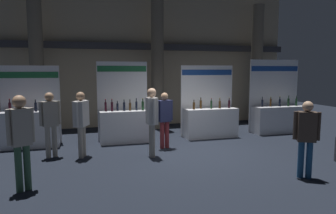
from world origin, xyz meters
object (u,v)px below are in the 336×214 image
exhibitor_booth_0 (31,126)px  exhibitor_booth_2 (210,119)px  visitor_1 (306,133)px  visitor_3 (21,135)px  visitor_4 (152,116)px  visitor_2 (165,116)px  visitor_5 (81,118)px  exhibitor_booth_3 (278,115)px  exhibitor_booth_1 (124,122)px  visitor_0 (50,119)px

exhibitor_booth_0 → exhibitor_booth_2: exhibitor_booth_2 is taller
visitor_1 → visitor_3: (-5.48, 0.81, 0.10)m
visitor_4 → visitor_2: bearing=-36.1°
exhibitor_booth_0 → visitor_5: exhibitor_booth_0 is taller
exhibitor_booth_3 → visitor_5: size_ratio=1.54×
exhibitor_booth_3 → visitor_4: exhibitor_booth_3 is taller
visitor_1 → visitor_3: visitor_3 is taller
exhibitor_booth_0 → exhibitor_booth_1: (2.69, -0.12, -0.00)m
visitor_2 → visitor_5: bearing=179.4°
exhibitor_booth_0 → visitor_3: exhibitor_booth_0 is taller
exhibitor_booth_2 → visitor_2: 2.13m
exhibitor_booth_2 → visitor_1: size_ratio=1.49×
exhibitor_booth_2 → visitor_0: (-4.86, -1.15, 0.39)m
exhibitor_booth_2 → visitor_2: size_ratio=1.49×
exhibitor_booth_1 → visitor_2: exhibitor_booth_1 is taller
visitor_4 → visitor_5: visitor_4 is taller
exhibitor_booth_0 → visitor_0: exhibitor_booth_0 is taller
visitor_0 → visitor_3: visitor_3 is taller
exhibitor_booth_1 → visitor_3: 4.13m
visitor_3 → visitor_4: (2.78, 1.57, 0.02)m
exhibitor_booth_1 → exhibitor_booth_0: bearing=177.5°
exhibitor_booth_2 → visitor_5: exhibitor_booth_2 is taller
exhibitor_booth_0 → visitor_2: (3.70, -1.20, 0.31)m
visitor_3 → visitor_5: (1.04, 2.00, -0.03)m
visitor_1 → exhibitor_booth_3: bearing=-89.0°
visitor_4 → visitor_5: size_ratio=1.05×
visitor_0 → visitor_2: bearing=164.1°
exhibitor_booth_0 → exhibitor_booth_3: bearing=-1.0°
exhibitor_booth_0 → visitor_3: bearing=-83.7°
visitor_0 → visitor_1: bearing=131.6°
exhibitor_booth_1 → visitor_4: exhibitor_booth_1 is taller
visitor_4 → visitor_5: bearing=75.5°
exhibitor_booth_1 → visitor_5: exhibitor_booth_1 is taller
visitor_0 → exhibitor_booth_0: bearing=-81.3°
visitor_2 → visitor_5: 2.30m
visitor_1 → exhibitor_booth_2: bearing=-55.7°
exhibitor_booth_1 → exhibitor_booth_2: 2.84m
exhibitor_booth_1 → visitor_4: (0.47, -1.83, 0.45)m
exhibitor_booth_3 → visitor_1: 4.78m
visitor_4 → exhibitor_booth_2: bearing=-53.8°
visitor_3 → exhibitor_booth_2: bearing=-176.5°
exhibitor_booth_1 → visitor_4: 1.94m
visitor_1 → visitor_4: bearing=-11.6°
exhibitor_booth_2 → visitor_1: bearing=-85.4°
visitor_0 → visitor_4: 2.57m
exhibitor_booth_3 → visitor_5: bearing=-168.4°
exhibitor_booth_3 → visitor_4: size_ratio=1.46×
exhibitor_booth_1 → exhibitor_booth_3: 5.47m
exhibitor_booth_3 → visitor_0: exhibitor_booth_3 is taller
exhibitor_booth_0 → exhibitor_booth_1: 2.70m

